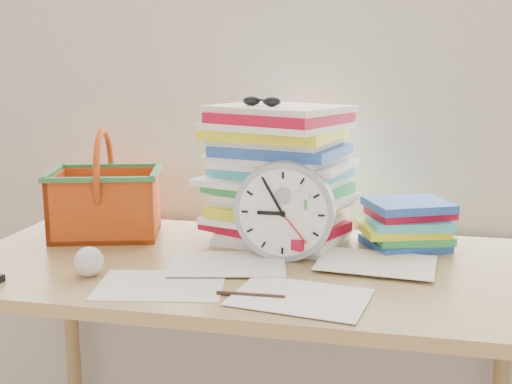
% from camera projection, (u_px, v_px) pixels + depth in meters
% --- Properties ---
extents(curtain, '(2.40, 0.01, 2.50)m').
position_uv_depth(curtain, '(278.00, 34.00, 1.80)').
color(curtain, beige).
rests_on(curtain, room_shell).
extents(desk, '(1.40, 0.70, 0.75)m').
position_uv_depth(desk, '(249.00, 291.00, 1.56)').
color(desk, olive).
rests_on(desk, ground).
extents(paper_stack, '(0.44, 0.39, 0.36)m').
position_uv_depth(paper_stack, '(280.00, 175.00, 1.69)').
color(paper_stack, white).
rests_on(paper_stack, desk).
extents(clock, '(0.24, 0.05, 0.24)m').
position_uv_depth(clock, '(285.00, 211.00, 1.55)').
color(clock, '#959EA6').
rests_on(clock, desk).
extents(sunglasses, '(0.14, 0.13, 0.03)m').
position_uv_depth(sunglasses, '(262.00, 101.00, 1.62)').
color(sunglasses, black).
rests_on(sunglasses, paper_stack).
extents(book_stack, '(0.30, 0.26, 0.12)m').
position_uv_depth(book_stack, '(404.00, 224.00, 1.66)').
color(book_stack, white).
rests_on(book_stack, desk).
extents(basket, '(0.34, 0.30, 0.29)m').
position_uv_depth(basket, '(105.00, 184.00, 1.76)').
color(basket, '#D24F14').
rests_on(basket, desk).
extents(crumpled_ball, '(0.07, 0.07, 0.07)m').
position_uv_depth(crumpled_ball, '(89.00, 261.00, 1.44)').
color(crumpled_ball, silver).
rests_on(crumpled_ball, desk).
extents(pen, '(0.14, 0.01, 0.01)m').
position_uv_depth(pen, '(251.00, 295.00, 1.32)').
color(pen, black).
rests_on(pen, desk).
extents(scattered_papers, '(1.26, 0.42, 0.02)m').
position_uv_depth(scattered_papers, '(249.00, 259.00, 1.55)').
color(scattered_papers, white).
rests_on(scattered_papers, desk).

